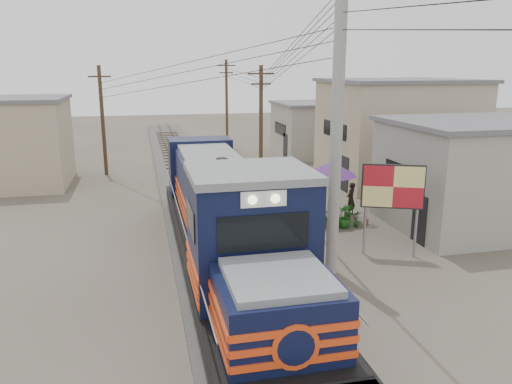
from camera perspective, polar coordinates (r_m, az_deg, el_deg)
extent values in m
plane|color=#473F35|center=(17.21, -3.13, -9.52)|extent=(120.00, 120.00, 0.00)
cube|color=#595651|center=(26.57, -6.88, -0.84)|extent=(3.60, 70.00, 0.16)
cube|color=#51331E|center=(26.48, -8.04, -0.53)|extent=(0.08, 70.00, 0.12)
cube|color=#51331E|center=(26.58, -5.74, -0.40)|extent=(0.08, 70.00, 0.12)
cube|color=black|center=(17.37, -3.46, -6.44)|extent=(3.11, 17.18, 0.59)
cube|color=black|center=(12.73, 0.80, -16.13)|extent=(2.36, 3.44, 0.70)
cube|color=black|center=(22.51, -5.74, -2.51)|extent=(2.36, 3.44, 0.70)
cube|color=black|center=(11.04, 2.46, -13.86)|extent=(2.55, 2.58, 1.61)
cube|color=black|center=(13.09, -0.63, -5.14)|extent=(3.05, 2.79, 3.33)
cube|color=slate|center=(12.63, -0.66, 2.24)|extent=(3.11, 2.93, 0.19)
cube|color=black|center=(11.60, 0.85, -4.62)|extent=(2.18, 0.06, 0.86)
cube|color=white|center=(11.36, 0.88, -0.79)|extent=(1.07, 0.06, 0.38)
cube|color=black|center=(19.50, -4.84, -0.02)|extent=(2.43, 10.52, 2.47)
cube|color=slate|center=(19.23, -4.92, 3.70)|extent=(2.18, 10.52, 0.19)
cube|color=#EF4516|center=(17.17, -3.48, -4.59)|extent=(3.15, 17.18, 0.15)
cube|color=#EF4516|center=(17.07, -3.50, -3.57)|extent=(3.15, 17.18, 0.15)
cube|color=#EF4516|center=(16.97, -3.52, -2.53)|extent=(3.15, 17.18, 0.15)
cylinder|color=#9E9B93|center=(16.36, 9.20, 7.29)|extent=(0.40, 0.40, 10.00)
cylinder|color=#4C3826|center=(30.59, 0.57, 7.75)|extent=(0.24, 0.24, 7.00)
cube|color=#4C3826|center=(30.40, 0.58, 13.38)|extent=(1.60, 0.10, 0.10)
cube|color=#4C3826|center=(30.41, 0.58, 12.25)|extent=(1.20, 0.10, 0.10)
cylinder|color=#4C3826|center=(44.29, -3.37, 10.02)|extent=(0.24, 0.24, 7.50)
cube|color=#4C3826|center=(44.18, -3.43, 14.23)|extent=(1.60, 0.10, 0.10)
cube|color=#4C3826|center=(44.18, -3.42, 13.45)|extent=(1.20, 0.10, 0.10)
cylinder|color=#4C3826|center=(33.80, -17.12, 7.74)|extent=(0.24, 0.24, 7.00)
cube|color=#4C3826|center=(33.63, -17.49, 12.82)|extent=(1.60, 0.10, 0.10)
cube|color=#4C3826|center=(33.64, -17.42, 11.80)|extent=(1.20, 0.10, 0.10)
cube|color=gray|center=(23.78, 23.82, 1.64)|extent=(7.00, 6.00, 4.50)
cube|color=slate|center=(23.44, 24.39, 7.26)|extent=(7.35, 6.30, 0.20)
cube|color=black|center=(21.83, 16.43, 1.85)|extent=(0.05, 3.00, 0.90)
cube|color=tan|center=(31.67, 15.76, 6.53)|extent=(8.00, 7.00, 6.00)
cube|color=slate|center=(31.44, 16.14, 12.13)|extent=(8.40, 7.35, 0.20)
cube|color=black|center=(29.92, 8.97, 7.05)|extent=(0.05, 3.50, 0.90)
cube|color=gray|center=(40.25, 6.95, 7.03)|extent=(6.00, 6.00, 4.00)
cube|color=slate|center=(40.05, 7.04, 10.01)|extent=(6.30, 6.30, 0.20)
cube|color=black|center=(39.30, 2.78, 7.24)|extent=(0.05, 3.00, 0.90)
cube|color=tan|center=(32.69, -26.00, 4.97)|extent=(6.00, 6.00, 5.00)
cube|color=slate|center=(32.44, -26.50, 9.50)|extent=(6.30, 6.30, 0.20)
cylinder|color=#99999E|center=(19.10, 12.35, -3.31)|extent=(0.10, 0.10, 2.56)
cylinder|color=#99999E|center=(19.29, 17.83, -3.51)|extent=(0.10, 0.10, 2.56)
cube|color=black|center=(18.81, 15.37, 0.61)|extent=(2.12, 0.98, 1.64)
cube|color=red|center=(18.79, 15.41, 0.59)|extent=(2.01, 0.90, 1.54)
cylinder|color=black|center=(23.43, 8.32, -3.02)|extent=(0.50, 0.50, 0.10)
cylinder|color=#99999E|center=(23.11, 8.42, -0.20)|extent=(0.05, 0.05, 2.48)
cone|color=#4C2266|center=(22.85, 8.53, 2.67)|extent=(2.74, 2.74, 0.62)
imported|color=black|center=(24.07, 10.79, -0.80)|extent=(0.69, 0.68, 1.61)
imported|color=#1E5A19|center=(21.43, 5.44, -3.24)|extent=(0.63, 0.50, 1.05)
imported|color=#1E5A19|center=(21.62, 6.71, -3.33)|extent=(0.63, 0.62, 0.89)
imported|color=#1E5A19|center=(21.92, 8.55, -3.10)|extent=(1.03, 1.08, 0.93)
imported|color=#1E5A19|center=(22.24, 10.09, -2.76)|extent=(0.64, 0.64, 1.04)
imported|color=#1E5A19|center=(22.46, 11.43, -3.01)|extent=(0.43, 0.30, 0.77)
imported|color=#1E5A19|center=(22.36, 4.68, -2.57)|extent=(0.63, 0.56, 0.98)
imported|color=#1E5A19|center=(22.53, 6.24, -2.36)|extent=(1.18, 1.24, 1.07)
imported|color=#1E5A19|center=(23.02, 7.40, -2.45)|extent=(0.59, 0.59, 0.75)
imported|color=#1E5A19|center=(23.12, 9.09, -2.05)|extent=(0.67, 0.60, 1.05)
imported|color=#1E5A19|center=(23.47, 10.54, -2.25)|extent=(0.53, 0.52, 0.75)
imported|color=#1E5A19|center=(23.58, 3.29, -2.02)|extent=(0.83, 0.83, 0.70)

